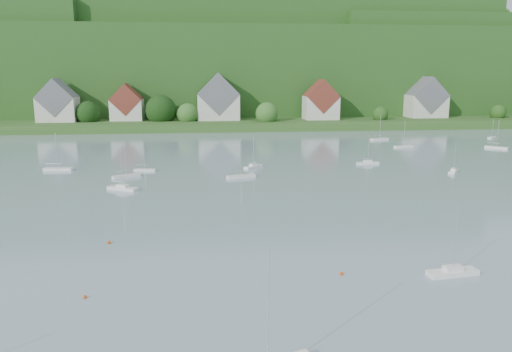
{
  "coord_description": "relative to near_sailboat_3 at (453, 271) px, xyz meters",
  "views": [
    {
      "loc": [
        -0.41,
        -5.29,
        20.93
      ],
      "look_at": [
        7.93,
        75.0,
        4.0
      ],
      "focal_mm": 34.6,
      "sensor_mm": 36.0,
      "label": 1
    }
  ],
  "objects": [
    {
      "name": "far_sailboat_cluster",
      "position": [
        -7.09,
        73.65,
        -0.06
      ],
      "size": [
        197.83,
        82.29,
        8.53
      ],
      "color": "white",
      "rests_on": "ground"
    },
    {
      "name": "village_building_1",
      "position": [
        -55.26,
        147.95,
        8.34
      ],
      "size": [
        12.0,
        9.36,
        14.0
      ],
      "color": "beige",
      "rests_on": "far_shore_strip"
    },
    {
      "name": "mooring_buoy_3",
      "position": [
        -37.95,
        13.88,
        -0.42
      ],
      "size": [
        0.45,
        0.45,
        0.45
      ],
      "primitive_type": "sphere",
      "color": "#DC4707",
      "rests_on": "ground"
    },
    {
      "name": "mooring_buoy_5",
      "position": [
        -37.35,
        -1.54,
        -0.42
      ],
      "size": [
        0.38,
        0.38,
        0.38
      ],
      "primitive_type": "sphere",
      "color": "#DC4707",
      "rests_on": "ground"
    },
    {
      "name": "forested_ridge",
      "position": [
        -24.87,
        227.52,
        22.47
      ],
      "size": [
        620.0,
        181.22,
        69.89
      ],
      "color": "#1C4215",
      "rests_on": "ground"
    },
    {
      "name": "near_sailboat_3",
      "position": [
        0.0,
        0.0,
        0.0
      ],
      "size": [
        5.64,
        2.2,
        7.41
      ],
      "rotation": [
        0.0,
        0.0,
        0.12
      ],
      "color": "white",
      "rests_on": "ground"
    },
    {
      "name": "village_building_4",
      "position": [
        64.74,
        148.95,
        9.17
      ],
      "size": [
        15.0,
        10.4,
        16.5
      ],
      "color": "beige",
      "rests_on": "far_shore_strip"
    },
    {
      "name": "village_building_2",
      "position": [
        -20.26,
        146.95,
        9.85
      ],
      "size": [
        16.0,
        11.44,
        18.0
      ],
      "color": "beige",
      "rests_on": "far_shore_strip"
    },
    {
      "name": "village_building_0",
      "position": [
        -80.26,
        145.95,
        9.1
      ],
      "size": [
        14.0,
        10.4,
        16.0
      ],
      "color": "beige",
      "rests_on": "far_shore_strip"
    },
    {
      "name": "far_shore_strip",
      "position": [
        -25.26,
        158.95,
        1.08
      ],
      "size": [
        600.0,
        60.0,
        3.0
      ],
      "primitive_type": "cube",
      "color": "#2E511E",
      "rests_on": "ground"
    },
    {
      "name": "village_building_3",
      "position": [
        19.74,
        144.95,
        9.01
      ],
      "size": [
        13.0,
        10.4,
        15.5
      ],
      "color": "beige",
      "rests_on": "far_shore_strip"
    },
    {
      "name": "mooring_buoy_2",
      "position": [
        -11.63,
        1.36,
        -0.42
      ],
      "size": [
        0.4,
        0.4,
        0.4
      ],
      "primitive_type": "sphere",
      "color": "#DC4707",
      "rests_on": "ground"
    }
  ]
}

